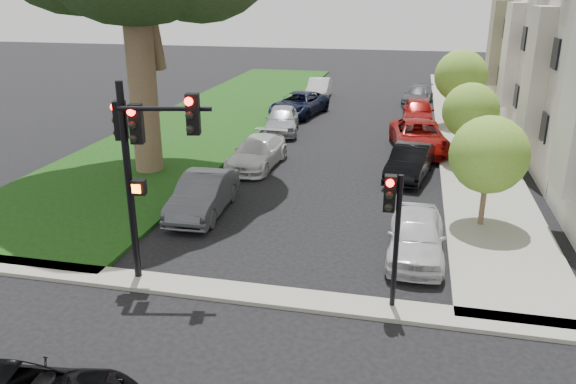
% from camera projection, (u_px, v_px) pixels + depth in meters
% --- Properties ---
extents(ground, '(140.00, 140.00, 0.00)m').
position_uv_depth(ground, '(242.00, 340.00, 13.43)').
color(ground, black).
rests_on(ground, ground).
extents(grass_strip, '(8.00, 44.00, 0.12)m').
position_uv_depth(grass_strip, '(219.00, 115.00, 37.29)').
color(grass_strip, black).
rests_on(grass_strip, ground).
extents(sidewalk_right, '(3.50, 44.00, 0.12)m').
position_uv_depth(sidewalk_right, '(465.00, 127.00, 34.03)').
color(sidewalk_right, gray).
rests_on(sidewalk_right, ground).
extents(sidewalk_cross, '(60.00, 1.00, 0.12)m').
position_uv_depth(sidewalk_cross, '(264.00, 296.00, 15.25)').
color(sidewalk_cross, gray).
rests_on(sidewalk_cross, ground).
extents(house_d, '(7.70, 7.55, 15.97)m').
position_uv_depth(house_d, '(560.00, 5.00, 36.48)').
color(house_d, '#A39B84').
rests_on(house_d, ground).
extents(small_tree_a, '(2.65, 2.65, 3.97)m').
position_uv_depth(small_tree_a, '(489.00, 155.00, 18.92)').
color(small_tree_a, brown).
rests_on(small_tree_a, ground).
extents(small_tree_b, '(2.60, 2.60, 3.90)m').
position_uv_depth(small_tree_b, '(471.00, 111.00, 25.98)').
color(small_tree_b, brown).
rests_on(small_tree_b, ground).
extents(small_tree_c, '(3.07, 3.07, 4.61)m').
position_uv_depth(small_tree_c, '(461.00, 76.00, 33.26)').
color(small_tree_c, brown).
rests_on(small_tree_c, ground).
extents(traffic_signal_main, '(2.79, 0.77, 5.70)m').
position_uv_depth(traffic_signal_main, '(142.00, 149.00, 14.84)').
color(traffic_signal_main, black).
rests_on(traffic_signal_main, ground).
extents(traffic_signal_secondary, '(0.46, 0.37, 3.69)m').
position_uv_depth(traffic_signal_secondary, '(393.00, 218.00, 13.88)').
color(traffic_signal_secondary, black).
rests_on(traffic_signal_secondary, ground).
extents(car_parked_0, '(1.75, 4.27, 1.45)m').
position_uv_depth(car_parked_0, '(416.00, 235.00, 17.37)').
color(car_parked_0, silver).
rests_on(car_parked_0, ground).
extents(car_parked_1, '(2.23, 4.59, 1.45)m').
position_uv_depth(car_parked_1, '(410.00, 162.00, 24.75)').
color(car_parked_1, black).
rests_on(car_parked_1, ground).
extents(car_parked_2, '(3.32, 5.92, 1.56)m').
position_uv_depth(car_parked_2, '(418.00, 136.00, 28.83)').
color(car_parked_2, maroon).
rests_on(car_parked_2, ground).
extents(car_parked_3, '(1.97, 4.75, 1.61)m').
position_uv_depth(car_parked_3, '(418.00, 111.00, 34.63)').
color(car_parked_3, maroon).
rests_on(car_parked_3, ground).
extents(car_parked_4, '(2.49, 4.61, 1.27)m').
position_uv_depth(car_parked_4, '(418.00, 95.00, 40.83)').
color(car_parked_4, '#3F4247').
rests_on(car_parked_4, ground).
extents(car_parked_5, '(1.79, 4.63, 1.50)m').
position_uv_depth(car_parked_5, '(203.00, 195.00, 20.74)').
color(car_parked_5, '#3F4247').
rests_on(car_parked_5, ground).
extents(car_parked_6, '(2.21, 4.88, 1.39)m').
position_uv_depth(car_parked_6, '(257.00, 152.00, 26.32)').
color(car_parked_6, silver).
rests_on(car_parked_6, ground).
extents(car_parked_7, '(2.59, 4.82, 1.56)m').
position_uv_depth(car_parked_7, '(282.00, 120.00, 32.60)').
color(car_parked_7, '#999BA0').
rests_on(car_parked_7, ground).
extents(car_parked_8, '(3.59, 5.89, 1.53)m').
position_uv_depth(car_parked_8, '(299.00, 104.00, 37.06)').
color(car_parked_8, black).
rests_on(car_parked_8, ground).
extents(car_parked_9, '(1.85, 4.60, 1.49)m').
position_uv_depth(car_parked_9, '(319.00, 88.00, 43.06)').
color(car_parked_9, silver).
rests_on(car_parked_9, ground).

